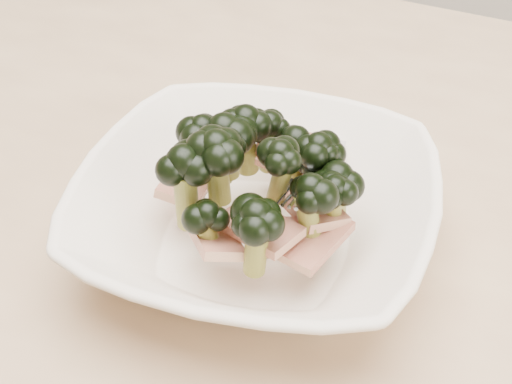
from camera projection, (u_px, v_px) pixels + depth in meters
dining_table at (273, 277)px, 0.64m from camera, size 1.20×0.80×0.75m
broccoli_dish at (257, 204)px, 0.50m from camera, size 0.29×0.29×0.11m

